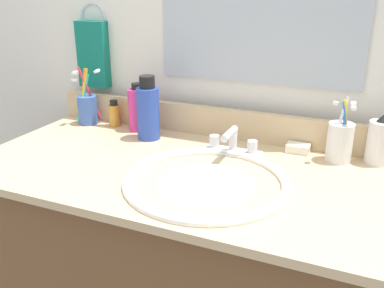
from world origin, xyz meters
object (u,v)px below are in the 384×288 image
(hand_towel, at_px, (93,55))
(cup_white_ceramic, at_px, (340,141))
(bottle_shampoo_blue, at_px, (148,111))
(soap_bar, at_px, (298,148))
(faucet, at_px, (232,146))
(bottle_lotion_white, at_px, (379,142))
(bottle_soap_pink, at_px, (137,109))
(bottle_oil_amber, at_px, (114,114))
(cup_blue_plastic, at_px, (87,108))

(hand_towel, relative_size, cup_white_ceramic, 1.24)
(bottle_shampoo_blue, height_order, soap_bar, bottle_shampoo_blue)
(soap_bar, bearing_deg, faucet, -150.19)
(hand_towel, bearing_deg, bottle_shampoo_blue, -24.48)
(bottle_lotion_white, bearing_deg, bottle_soap_pink, -178.88)
(soap_bar, bearing_deg, bottle_shampoo_blue, -171.57)
(bottle_oil_amber, xyz_separation_m, cup_blue_plastic, (-0.10, -0.01, 0.02))
(bottle_soap_pink, distance_m, bottle_lotion_white, 0.72)
(hand_towel, bearing_deg, bottle_oil_amber, -29.50)
(bottle_oil_amber, xyz_separation_m, bottle_soap_pink, (0.09, -0.01, 0.03))
(faucet, bearing_deg, hand_towel, 164.42)
(bottle_soap_pink, bearing_deg, faucet, -13.67)
(bottle_lotion_white, bearing_deg, faucet, -165.06)
(hand_towel, height_order, soap_bar, hand_towel)
(cup_blue_plastic, bearing_deg, faucet, -8.07)
(hand_towel, distance_m, bottle_lotion_white, 0.94)
(bottle_shampoo_blue, bearing_deg, soap_bar, 8.43)
(cup_blue_plastic, bearing_deg, soap_bar, 1.47)
(bottle_oil_amber, height_order, soap_bar, bottle_oil_amber)
(hand_towel, bearing_deg, faucet, -15.58)
(bottle_oil_amber, distance_m, soap_bar, 0.60)
(cup_blue_plastic, relative_size, soap_bar, 3.03)
(bottle_oil_amber, bearing_deg, faucet, -11.59)
(bottle_lotion_white, relative_size, cup_white_ceramic, 0.76)
(bottle_oil_amber, height_order, bottle_shampoo_blue, bottle_shampoo_blue)
(bottle_lotion_white, height_order, cup_white_ceramic, cup_white_ceramic)
(bottle_lotion_white, bearing_deg, cup_white_ceramic, -165.16)
(cup_white_ceramic, bearing_deg, bottle_lotion_white, 14.84)
(hand_towel, bearing_deg, cup_blue_plastic, -78.70)
(bottle_oil_amber, distance_m, bottle_soap_pink, 0.10)
(bottle_oil_amber, height_order, cup_white_ceramic, cup_white_ceramic)
(bottle_lotion_white, distance_m, cup_blue_plastic, 0.91)
(faucet, relative_size, bottle_soap_pink, 1.04)
(faucet, relative_size, cup_blue_plastic, 0.82)
(bottle_lotion_white, xyz_separation_m, cup_white_ceramic, (-0.10, -0.03, -0.00))
(hand_towel, distance_m, cup_blue_plastic, 0.18)
(hand_towel, height_order, bottle_lotion_white, hand_towel)
(bottle_soap_pink, distance_m, bottle_shampoo_blue, 0.09)
(bottle_shampoo_blue, bearing_deg, bottle_soap_pink, 141.54)
(faucet, xyz_separation_m, bottle_soap_pink, (-0.35, 0.08, 0.04))
(faucet, xyz_separation_m, bottle_lotion_white, (0.37, 0.10, 0.03))
(cup_blue_plastic, bearing_deg, cup_white_ceramic, -0.21)
(bottle_lotion_white, height_order, soap_bar, bottle_lotion_white)
(cup_blue_plastic, height_order, soap_bar, cup_blue_plastic)
(faucet, bearing_deg, cup_white_ceramic, 14.98)
(bottle_lotion_white, bearing_deg, cup_blue_plastic, -178.58)
(bottle_shampoo_blue, distance_m, cup_white_ceramic, 0.55)
(bottle_shampoo_blue, bearing_deg, faucet, -5.90)
(bottle_oil_amber, xyz_separation_m, soap_bar, (0.60, 0.00, -0.03))
(faucet, distance_m, soap_bar, 0.19)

